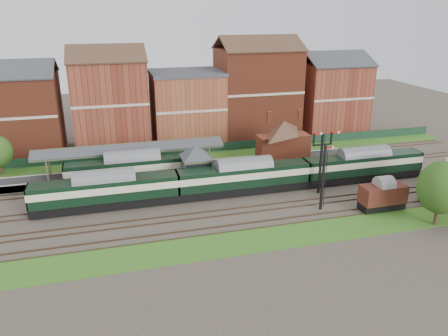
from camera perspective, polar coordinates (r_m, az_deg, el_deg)
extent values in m
plane|color=#473D33|center=(56.34, 0.09, -3.59)|extent=(160.00, 160.00, 0.00)
cube|color=#2D6619|center=(70.85, -3.35, 1.48)|extent=(90.00, 4.50, 0.06)
cube|color=#2D6619|center=(46.08, 4.10, -9.35)|extent=(90.00, 5.00, 0.06)
cube|color=#193823|center=(72.49, -3.69, 2.51)|extent=(90.00, 0.12, 1.50)
cube|color=#2D2D2D|center=(64.07, -6.55, -0.24)|extent=(55.00, 3.40, 1.00)
cube|color=#667A56|center=(58.15, -3.62, -1.57)|extent=(3.40, 3.20, 2.40)
cube|color=#454B2E|center=(57.38, -3.66, 0.48)|extent=(3.60, 3.40, 2.00)
pyramid|color=#383A3F|center=(56.80, -3.70, 2.19)|extent=(5.40, 5.40, 1.60)
cube|color=maroon|center=(60.17, 3.86, -0.91)|extent=(3.00, 2.40, 2.20)
cube|color=#4C3323|center=(59.09, 4.10, 0.18)|extent=(3.20, 1.34, 0.79)
cube|color=#4C3323|center=(60.25, 3.69, 0.59)|extent=(3.20, 1.34, 0.79)
cube|color=brown|center=(67.78, 7.72, 2.87)|extent=(8.00, 3.00, 3.50)
pyramid|color=#4C3323|center=(66.99, 7.83, 5.20)|extent=(8.10, 8.10, 2.20)
cube|color=brown|center=(65.95, 5.84, 5.49)|extent=(0.60, 0.60, 1.60)
cube|color=brown|center=(67.87, 9.80, 5.72)|extent=(0.60, 0.60, 1.60)
cube|color=#454B2E|center=(62.07, -22.11, -0.16)|extent=(0.22, 0.22, 3.40)
cube|color=#454B2E|center=(65.42, -2.48, 2.35)|extent=(0.22, 0.22, 3.40)
cube|color=#383A3F|center=(61.31, -12.11, 2.54)|extent=(26.00, 1.99, 0.90)
cube|color=#383A3F|center=(63.13, -12.22, 3.05)|extent=(26.00, 1.99, 0.90)
cube|color=#454B2E|center=(62.11, -12.19, 3.13)|extent=(26.00, 0.20, 0.20)
cube|color=black|center=(56.91, 12.50, 0.49)|extent=(0.25, 0.25, 8.00)
cube|color=black|center=(56.11, 12.70, 3.00)|extent=(2.60, 0.18, 0.18)
cube|color=#B2140F|center=(55.41, 12.22, 4.38)|extent=(1.10, 0.08, 0.25)
cube|color=#B2140F|center=(56.54, 14.39, 4.52)|extent=(1.10, 0.08, 0.25)
cube|color=black|center=(52.30, 12.79, -1.30)|extent=(0.25, 0.25, 8.00)
cube|color=#B2140F|center=(51.35, 13.65, 2.61)|extent=(1.10, 0.08, 0.25)
cube|color=brown|center=(77.78, -25.68, 6.16)|extent=(14.00, 10.00, 13.00)
cube|color=maroon|center=(76.25, -14.61, 8.03)|extent=(12.00, 10.00, 15.00)
cube|color=brown|center=(77.77, -4.84, 7.70)|extent=(12.00, 10.00, 12.00)
cube|color=brown|center=(80.69, 4.35, 9.62)|extent=(14.00, 10.00, 16.00)
cube|color=maroon|center=(87.08, 13.79, 8.88)|extent=(12.00, 10.00, 13.00)
cube|color=black|center=(54.38, -15.07, -4.45)|extent=(17.27, 2.42, 1.06)
cube|color=black|center=(53.69, -15.24, -2.72)|extent=(17.27, 2.69, 2.50)
cube|color=beige|center=(53.58, -15.27, -2.43)|extent=(17.29, 2.73, 0.86)
cube|color=slate|center=(53.18, -15.38, -1.34)|extent=(17.27, 2.69, 0.58)
cube|color=black|center=(56.75, 2.59, -2.67)|extent=(17.27, 2.42, 1.06)
cube|color=black|center=(56.08, 2.62, -1.00)|extent=(17.27, 2.69, 2.50)
cube|color=beige|center=(55.98, 2.62, -0.71)|extent=(17.29, 2.73, 0.86)
cube|color=slate|center=(55.60, 2.64, 0.34)|extent=(17.27, 2.69, 0.58)
cube|color=black|center=(63.88, 17.52, -0.96)|extent=(17.27, 2.42, 1.06)
cube|color=black|center=(63.29, 17.69, 0.54)|extent=(17.27, 2.69, 2.50)
cube|color=beige|center=(63.19, 17.71, 0.79)|extent=(17.29, 2.73, 0.86)
cube|color=slate|center=(62.85, 17.82, 1.73)|extent=(17.27, 2.69, 0.58)
cube|color=black|center=(60.43, -11.67, -1.62)|extent=(17.64, 2.47, 1.08)
cube|color=black|center=(59.79, -11.79, 0.00)|extent=(17.64, 2.74, 2.55)
cube|color=beige|center=(59.69, -11.81, 0.27)|extent=(17.66, 2.78, 0.88)
cube|color=slate|center=(59.33, -11.89, 1.29)|extent=(17.64, 2.74, 0.59)
cube|color=black|center=(55.55, 19.85, -4.59)|extent=(5.35, 1.97, 0.80)
cube|color=#4D2316|center=(54.98, 20.03, -3.20)|extent=(5.35, 2.32, 2.14)
cube|color=gray|center=(54.55, 20.18, -2.06)|extent=(5.35, 2.32, 0.39)
cube|color=black|center=(60.70, 26.54, -3.47)|extent=(5.30, 1.95, 0.79)
cube|color=#4D2316|center=(60.19, 26.76, -2.20)|extent=(5.30, 2.30, 2.12)
cube|color=gray|center=(59.80, 26.93, -1.16)|extent=(5.30, 2.30, 0.39)
cylinder|color=#382619|center=(53.64, 26.10, -5.04)|extent=(0.44, 0.44, 3.46)
ellipsoid|color=#1D4814|center=(52.61, 26.56, -2.29)|extent=(5.09, 5.09, 5.86)
cylinder|color=#382619|center=(70.53, -27.15, 0.26)|extent=(0.44, 0.44, 2.71)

